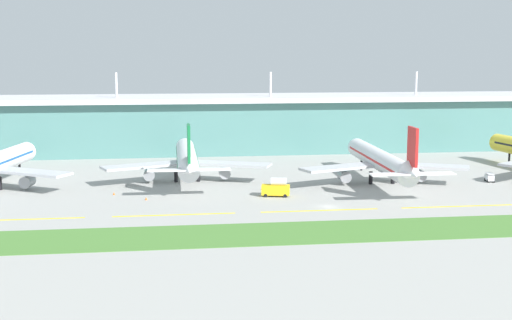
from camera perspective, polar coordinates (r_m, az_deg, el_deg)
ground_plane at (r=165.49m, az=6.08°, el=-3.91°), size 600.00×600.00×0.00m
terminal_building at (r=259.75m, az=1.02°, el=3.15°), size 288.00×34.00×29.98m
airliner_near_middle at (r=197.90m, az=-5.80°, el=0.09°), size 48.80×58.58×18.90m
airliner_far_middle at (r=196.85m, az=10.39°, el=-0.06°), size 48.77×64.05×18.90m
taxiway_stripe_west at (r=160.78m, az=-19.10°, el=-4.72°), size 28.00×0.70×0.04m
taxiway_stripe_mid_west at (r=157.42m, az=-6.85°, el=-4.58°), size 28.00×0.70×0.04m
taxiway_stripe_centre at (r=161.31m, az=5.35°, el=-4.22°), size 28.00×0.70×0.04m
taxiway_stripe_mid_east at (r=171.98m, az=16.49°, el=-3.73°), size 28.00×0.70×0.04m
grass_verge at (r=143.91m, az=8.23°, el=-5.87°), size 300.00×18.00×0.10m
pushback_tug at (r=184.30m, az=2.02°, el=-2.20°), size 3.40×4.85×1.85m
fuel_truck at (r=175.92m, az=1.72°, el=-2.35°), size 7.60×4.15×4.95m
baggage_cart at (r=207.54m, az=18.93°, el=-1.39°), size 2.51×3.85×2.48m
safety_cone_left_wingtip at (r=182.09m, az=-11.79°, el=-2.76°), size 0.56×0.56×0.70m
safety_cone_nose_front at (r=184.65m, az=0.49°, el=-2.42°), size 0.56×0.56×0.70m
safety_cone_right_wingtip at (r=174.34m, az=-9.17°, el=-3.20°), size 0.56×0.56×0.70m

